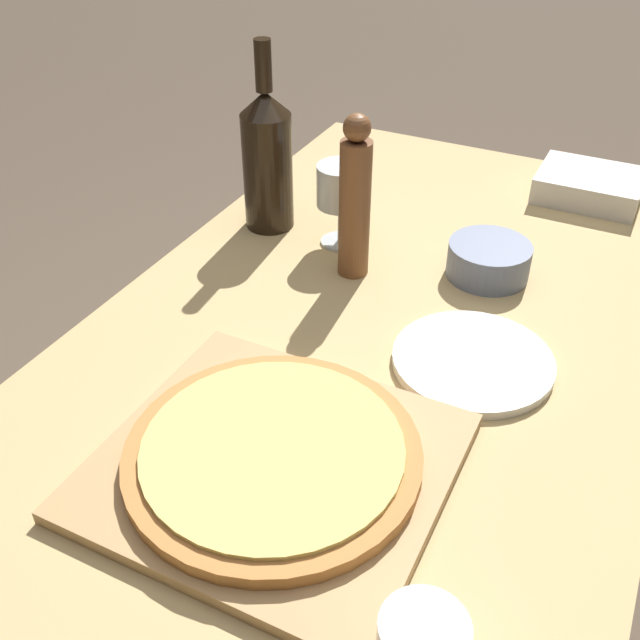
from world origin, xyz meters
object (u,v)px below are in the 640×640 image
at_px(small_bowl, 489,260).
at_px(pepper_mill, 355,201).
at_px(wine_bottle, 267,158).
at_px(wine_glass, 341,188).
at_px(pizza, 273,453).

bearing_deg(small_bowl, pepper_mill, -156.45).
distance_m(wine_bottle, small_bowl, 0.41).
height_order(wine_bottle, wine_glass, wine_bottle).
distance_m(pizza, wine_glass, 0.54).
relative_size(pizza, wine_bottle, 1.05).
distance_m(pizza, small_bowl, 0.54).
bearing_deg(small_bowl, wine_bottle, -178.96).
bearing_deg(pepper_mill, pizza, -77.48).
xyz_separation_m(pepper_mill, wine_glass, (-0.06, 0.07, -0.02)).
distance_m(wine_glass, small_bowl, 0.27).
bearing_deg(pizza, wine_glass, 106.90).
distance_m(pizza, wine_bottle, 0.61).
relative_size(pepper_mill, wine_glass, 1.84).
relative_size(pizza, small_bowl, 2.59).
bearing_deg(pizza, small_bowl, 79.01).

